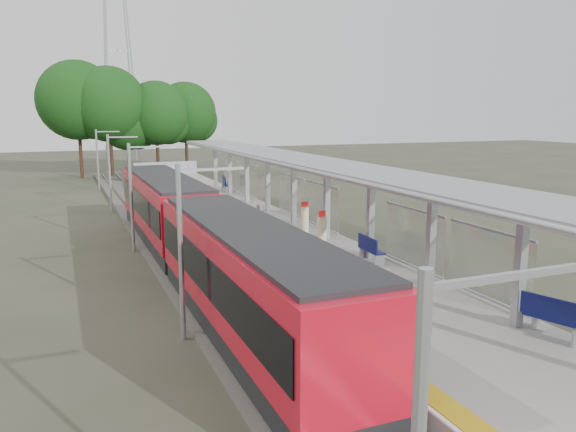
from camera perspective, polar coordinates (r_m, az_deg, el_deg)
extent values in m
plane|color=#474438|center=(14.97, 21.66, -17.63)|extent=(200.00, 200.00, 0.00)
cube|color=#59544C|center=(30.49, -12.27, -2.55)|extent=(3.00, 70.00, 0.24)
cube|color=gray|center=(31.46, -4.21, -1.23)|extent=(6.00, 50.00, 1.00)
cube|color=gold|center=(30.69, -8.75, -0.65)|extent=(0.60, 50.00, 0.02)
cube|color=#9EA0A5|center=(55.34, -12.31, 4.78)|extent=(6.00, 0.10, 1.20)
cube|color=black|center=(17.13, -3.79, -10.84)|extent=(2.50, 13.50, 0.70)
cube|color=red|center=(16.62, -3.86, -5.69)|extent=(2.65, 13.50, 2.50)
cube|color=black|center=(16.61, -3.86, -5.52)|extent=(2.72, 12.96, 1.20)
cube|color=black|center=(16.31, -3.92, -1.30)|extent=(2.40, 12.82, 0.15)
cube|color=#0D6888|center=(17.12, 0.49, -5.70)|extent=(0.04, 1.30, 2.00)
cylinder|color=black|center=(13.28, 3.08, -18.94)|extent=(2.20, 0.70, 0.70)
cube|color=black|center=(30.33, -12.29, -1.60)|extent=(2.50, 13.50, 0.70)
cube|color=red|center=(30.04, -12.41, 1.39)|extent=(2.65, 13.50, 2.50)
cube|color=black|center=(30.03, -12.41, 1.48)|extent=(2.72, 12.96, 1.20)
cube|color=black|center=(29.87, -12.50, 3.85)|extent=(2.40, 12.83, 0.15)
cube|color=#0D6888|center=(30.32, -9.87, 1.27)|extent=(0.04, 1.30, 2.00)
cylinder|color=black|center=(25.88, -10.41, -4.29)|extent=(2.20, 0.70, 0.70)
cube|color=black|center=(23.28, -9.36, -1.74)|extent=(2.30, 0.80, 2.40)
cube|color=#9EA0A5|center=(16.65, 22.54, -4.67)|extent=(0.25, 0.25, 3.50)
cube|color=#9EA0A5|center=(19.59, 14.33, -2.00)|extent=(0.25, 0.25, 3.50)
cube|color=#9EA0A5|center=(22.85, 8.38, -0.02)|extent=(0.25, 0.25, 3.50)
cube|color=#9EA0A5|center=(26.32, 3.96, 1.45)|extent=(0.25, 0.25, 3.50)
cube|color=#9EA0A5|center=(29.92, 0.58, 2.57)|extent=(0.25, 0.25, 3.50)
cube|color=#9EA0A5|center=(33.61, -2.07, 3.43)|extent=(0.25, 0.25, 3.50)
cube|color=#9EA0A5|center=(37.36, -4.20, 4.12)|extent=(0.25, 0.25, 3.50)
cube|color=#9EA0A5|center=(41.17, -5.94, 4.68)|extent=(0.25, 0.25, 3.50)
cube|color=#9EA0A5|center=(45.00, -7.38, 5.14)|extent=(0.25, 0.25, 3.50)
cube|color=gray|center=(27.73, 1.43, 5.74)|extent=(3.20, 38.00, 0.16)
cylinder|color=#9EA0A5|center=(27.16, -1.58, 5.47)|extent=(0.24, 38.00, 0.24)
cube|color=silver|center=(18.65, 19.65, -4.65)|extent=(0.05, 3.70, 2.20)
cube|color=silver|center=(21.69, 12.62, -2.21)|extent=(0.05, 3.70, 2.20)
cube|color=silver|center=(28.48, 3.44, 1.03)|extent=(0.05, 3.70, 2.20)
cube|color=silver|center=(32.09, 0.34, 2.11)|extent=(0.05, 3.70, 2.20)
cube|color=silver|center=(39.53, -4.12, 3.67)|extent=(0.05, 3.70, 2.20)
cube|color=silver|center=(43.33, -5.78, 4.24)|extent=(0.05, 3.70, 2.20)
cylinder|color=#382316|center=(63.36, -20.31, 6.07)|extent=(0.36, 0.36, 5.41)
sphere|color=#154915|center=(63.23, -20.62, 10.95)|extent=(8.22, 8.22, 8.22)
cylinder|color=#382316|center=(62.19, -17.50, 6.04)|extent=(0.36, 0.36, 5.14)
sphere|color=#154915|center=(62.04, -17.76, 10.77)|extent=(7.81, 7.81, 7.81)
cylinder|color=#382316|center=(62.99, -15.86, 5.61)|extent=(0.36, 0.36, 3.90)
sphere|color=#154915|center=(62.81, -16.04, 9.15)|extent=(5.92, 5.92, 5.92)
cylinder|color=#382316|center=(63.11, -13.08, 6.03)|extent=(0.36, 0.36, 4.53)
sphere|color=#154915|center=(62.94, -13.25, 10.14)|extent=(6.88, 6.88, 6.88)
cylinder|color=#382316|center=(66.29, -10.26, 6.35)|extent=(0.36, 0.36, 4.56)
sphere|color=#154915|center=(66.13, -10.39, 10.30)|extent=(6.94, 6.94, 6.94)
cube|color=#9EA0A5|center=(6.25, 21.27, -5.79)|extent=(2.00, 0.08, 0.08)
cylinder|color=#9EA0A5|center=(17.14, -10.84, -3.80)|extent=(0.16, 0.16, 5.40)
cube|color=#9EA0A5|center=(16.93, -7.80, 4.72)|extent=(2.00, 0.08, 0.08)
cylinder|color=#9EA0A5|center=(28.80, -15.64, 1.76)|extent=(0.16, 0.16, 5.40)
cube|color=#9EA0A5|center=(28.67, -13.89, 6.84)|extent=(2.00, 0.08, 0.08)
cylinder|color=#9EA0A5|center=(40.65, -17.66, 4.10)|extent=(0.16, 0.16, 5.40)
cube|color=#9EA0A5|center=(40.56, -16.44, 7.70)|extent=(2.00, 0.08, 0.08)
cylinder|color=#9EA0A5|center=(52.58, -18.78, 5.38)|extent=(0.16, 0.16, 5.40)
cube|color=#9EA0A5|center=(52.51, -17.84, 8.17)|extent=(2.00, 0.08, 0.08)
cube|color=#0F144F|center=(16.66, 25.59, -9.43)|extent=(1.00, 1.70, 0.07)
cube|color=#0F144F|center=(16.41, 25.16, -8.50)|extent=(0.60, 1.56, 0.60)
cube|color=#9EA0A5|center=(16.35, 27.23, -10.88)|extent=(0.43, 0.21, 0.48)
cube|color=#9EA0A5|center=(17.16, 23.90, -9.62)|extent=(0.43, 0.21, 0.48)
cube|color=#0F144F|center=(22.68, 8.51, -3.45)|extent=(0.52, 1.54, 0.06)
cube|color=#0F144F|center=(22.51, 8.09, -2.75)|extent=(0.12, 1.52, 0.56)
cube|color=#9EA0A5|center=(22.24, 9.30, -4.37)|extent=(0.41, 0.08, 0.45)
cube|color=#9EA0A5|center=(23.25, 7.73, -3.68)|extent=(0.41, 0.08, 0.45)
cube|color=#0F144F|center=(42.79, -6.23, 3.20)|extent=(0.75, 1.70, 0.07)
cube|color=#0F144F|center=(42.69, -6.52, 3.63)|extent=(0.32, 1.64, 0.60)
cube|color=#9EA0A5|center=(42.19, -5.97, 2.76)|extent=(0.44, 0.13, 0.48)
cube|color=#9EA0A5|center=(43.45, -6.46, 2.97)|extent=(0.44, 0.13, 0.48)
cylinder|color=beige|center=(23.89, 3.46, -1.90)|extent=(0.40, 0.40, 1.51)
cube|color=red|center=(23.71, 3.49, 0.24)|extent=(0.35, 0.17, 0.25)
cylinder|color=beige|center=(26.80, 1.70, -0.61)|extent=(0.38, 0.38, 1.44)
cube|color=red|center=(26.64, 1.71, 1.22)|extent=(0.34, 0.14, 0.24)
cylinder|color=#9EA0A5|center=(31.30, -2.83, 0.43)|extent=(0.52, 0.52, 0.83)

